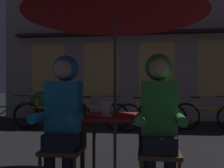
# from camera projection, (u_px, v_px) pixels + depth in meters

# --- Properties ---
(cafe_table) EXTENTS (0.72, 0.72, 0.74)m
(cafe_table) POSITION_uv_depth(u_px,v_px,m) (115.00, 124.00, 2.96)
(cafe_table) COLOR maroon
(cafe_table) RESTS_ON ground_plane
(patio_umbrella) EXTENTS (2.10, 2.10, 2.31)m
(patio_umbrella) POSITION_uv_depth(u_px,v_px,m) (115.00, 2.00, 2.97)
(patio_umbrella) COLOR #4C4C51
(patio_umbrella) RESTS_ON ground_plane
(lantern) EXTENTS (0.11, 0.11, 0.23)m
(lantern) POSITION_uv_depth(u_px,v_px,m) (107.00, 105.00, 2.86)
(lantern) COLOR white
(lantern) RESTS_ON cafe_table
(chair_left) EXTENTS (0.40, 0.40, 0.87)m
(chair_left) POSITION_uv_depth(u_px,v_px,m) (65.00, 143.00, 2.66)
(chair_left) COLOR #513823
(chair_left) RESTS_ON ground_plane
(chair_right) EXTENTS (0.40, 0.40, 0.87)m
(chair_right) POSITION_uv_depth(u_px,v_px,m) (159.00, 145.00, 2.53)
(chair_right) COLOR #513823
(chair_right) RESTS_ON ground_plane
(person_left_hooded) EXTENTS (0.45, 0.56, 1.40)m
(person_left_hooded) POSITION_uv_depth(u_px,v_px,m) (63.00, 109.00, 2.60)
(person_left_hooded) COLOR black
(person_left_hooded) RESTS_ON ground_plane
(person_right_hooded) EXTENTS (0.45, 0.56, 1.40)m
(person_right_hooded) POSITION_uv_depth(u_px,v_px,m) (159.00, 110.00, 2.48)
(person_right_hooded) COLOR black
(person_right_hooded) RESTS_ON ground_plane
(shopfront_building) EXTENTS (10.00, 0.93, 6.20)m
(shopfront_building) POSITION_uv_depth(u_px,v_px,m) (156.00, 23.00, 8.23)
(shopfront_building) COLOR #9E9389
(shopfront_building) RESTS_ON ground_plane
(bicycle_nearest) EXTENTS (1.66, 0.35, 0.84)m
(bicycle_nearest) POSITION_uv_depth(u_px,v_px,m) (6.00, 114.00, 6.54)
(bicycle_nearest) COLOR black
(bicycle_nearest) RESTS_ON ground_plane
(bicycle_second) EXTENTS (1.66, 0.35, 0.84)m
(bicycle_second) POSITION_uv_depth(u_px,v_px,m) (48.00, 115.00, 6.31)
(bicycle_second) COLOR black
(bicycle_second) RESTS_ON ground_plane
(bicycle_third) EXTENTS (1.65, 0.44, 0.84)m
(bicycle_third) POSITION_uv_depth(u_px,v_px,m) (97.00, 115.00, 6.29)
(bicycle_third) COLOR black
(bicycle_third) RESTS_ON ground_plane
(bicycle_fourth) EXTENTS (1.68, 0.08, 0.84)m
(bicycle_fourth) POSITION_uv_depth(u_px,v_px,m) (150.00, 117.00, 5.98)
(bicycle_fourth) COLOR black
(bicycle_fourth) RESTS_ON ground_plane
(bicycle_fifth) EXTENTS (1.64, 0.46, 0.84)m
(bicycle_fifth) POSITION_uv_depth(u_px,v_px,m) (208.00, 117.00, 6.08)
(bicycle_fifth) COLOR black
(bicycle_fifth) RESTS_ON ground_plane
(potted_plant) EXTENTS (0.60, 0.60, 0.92)m
(potted_plant) POSITION_uv_depth(u_px,v_px,m) (41.00, 104.00, 7.32)
(potted_plant) COLOR brown
(potted_plant) RESTS_ON ground_plane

